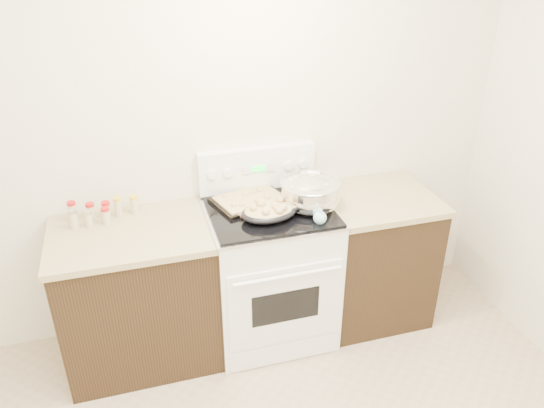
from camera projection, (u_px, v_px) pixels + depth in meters
name	position (u px, v px, depth m)	size (l,w,h in m)	color
room_shell	(288.00, 219.00, 1.57)	(4.10, 3.60, 2.75)	silver
counter_left	(140.00, 295.00, 3.25)	(0.93, 0.67, 0.92)	black
counter_right	(372.00, 255.00, 3.63)	(0.73, 0.67, 0.92)	black
kitchen_range	(270.00, 270.00, 3.43)	(0.78, 0.73, 1.22)	white
mixing_bowl	(310.00, 194.00, 3.20)	(0.45, 0.45, 0.22)	silver
roasting_pan	(269.00, 211.00, 3.09)	(0.35, 0.26, 0.12)	black
baking_sheet	(250.00, 199.00, 3.29)	(0.50, 0.41, 0.06)	black
wooden_spoon	(243.00, 212.00, 3.15)	(0.15, 0.22, 0.04)	#996446
blue_ladle	(320.00, 216.00, 3.06)	(0.11, 0.27, 0.10)	#92D2DA
spice_jars	(99.00, 212.00, 3.11)	(0.40, 0.15, 0.13)	#BFB28C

